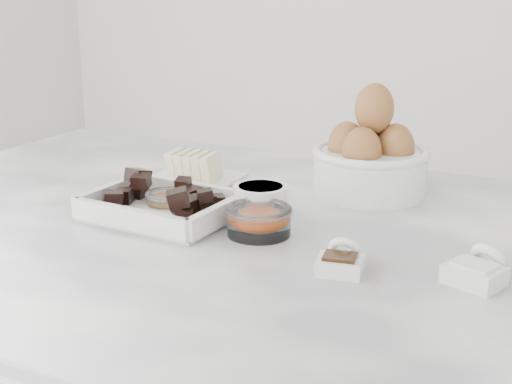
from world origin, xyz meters
TOP-DOWN VIEW (x-y plane):
  - marble_slab at (0.00, 0.00)m, footprint 1.20×0.80m
  - chocolate_dish at (-0.10, -0.02)m, footprint 0.20×0.16m
  - butter_plate at (-0.15, 0.13)m, footprint 0.14×0.14m
  - sugar_ramekin at (0.02, 0.04)m, footprint 0.08×0.08m
  - egg_bowl at (0.12, 0.22)m, footprint 0.18×0.18m
  - honey_bowl at (-0.11, 0.01)m, footprint 0.07×0.07m
  - zest_bowl at (0.05, -0.02)m, footprint 0.09×0.09m
  - vanilla_spoon at (0.19, -0.08)m, footprint 0.06×0.07m
  - salt_spoon at (0.33, -0.04)m, footprint 0.07×0.08m

SIDE VIEW (x-z plane):
  - marble_slab at x=0.00m, z-range 0.90..0.94m
  - vanilla_spoon at x=0.19m, z-range 0.93..0.97m
  - salt_spoon at x=0.33m, z-range 0.93..0.98m
  - honey_bowl at x=-0.11m, z-range 0.94..0.97m
  - zest_bowl at x=0.05m, z-range 0.94..0.98m
  - butter_plate at x=-0.15m, z-range 0.93..0.99m
  - chocolate_dish at x=-0.10m, z-range 0.94..0.99m
  - sugar_ramekin at x=0.02m, z-range 0.94..0.99m
  - egg_bowl at x=0.12m, z-range 0.91..1.08m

